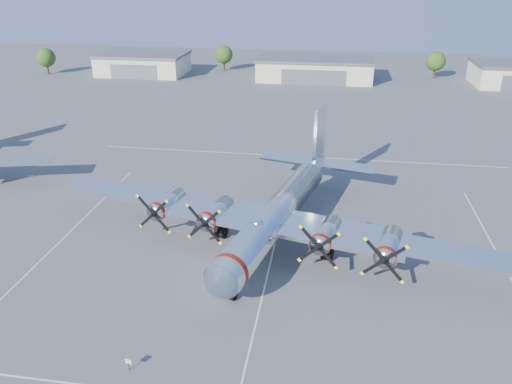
# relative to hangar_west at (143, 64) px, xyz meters

# --- Properties ---
(ground) EXTENTS (260.00, 260.00, 0.00)m
(ground) POSITION_rel_hangar_west_xyz_m (45.00, -81.96, -2.71)
(ground) COLOR #4E4E50
(ground) RESTS_ON ground
(parking_lines) EXTENTS (60.00, 50.08, 0.01)m
(parking_lines) POSITION_rel_hangar_west_xyz_m (45.00, -83.71, -2.71)
(parking_lines) COLOR silver
(parking_lines) RESTS_ON ground
(hangar_west) EXTENTS (22.60, 14.60, 5.40)m
(hangar_west) POSITION_rel_hangar_west_xyz_m (0.00, 0.00, 0.00)
(hangar_west) COLOR beige
(hangar_west) RESTS_ON ground
(hangar_center) EXTENTS (28.60, 14.60, 5.40)m
(hangar_center) POSITION_rel_hangar_west_xyz_m (45.00, -0.00, -0.00)
(hangar_center) COLOR beige
(hangar_center) RESTS_ON ground
(tree_far_west) EXTENTS (4.80, 4.80, 6.64)m
(tree_far_west) POSITION_rel_hangar_west_xyz_m (-25.00, -3.96, 1.51)
(tree_far_west) COLOR #382619
(tree_far_west) RESTS_ON ground
(tree_west) EXTENTS (4.80, 4.80, 6.64)m
(tree_west) POSITION_rel_hangar_west_xyz_m (20.00, 8.04, 1.51)
(tree_west) COLOR #382619
(tree_west) RESTS_ON ground
(tree_east) EXTENTS (4.80, 4.80, 6.64)m
(tree_east) POSITION_rel_hangar_west_xyz_m (75.00, 6.04, 1.51)
(tree_east) COLOR #382619
(tree_east) RESTS_ON ground
(main_bomber_b29) EXTENTS (54.85, 43.55, 10.71)m
(main_bomber_b29) POSITION_rel_hangar_west_xyz_m (45.29, -81.93, -2.71)
(main_bomber_b29) COLOR silver
(main_bomber_b29) RESTS_ON ground
(info_placard) EXTENTS (0.49, 0.14, 0.95)m
(info_placard) POSITION_rel_hangar_west_xyz_m (36.98, -102.17, -2.05)
(info_placard) COLOR black
(info_placard) RESTS_ON ground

